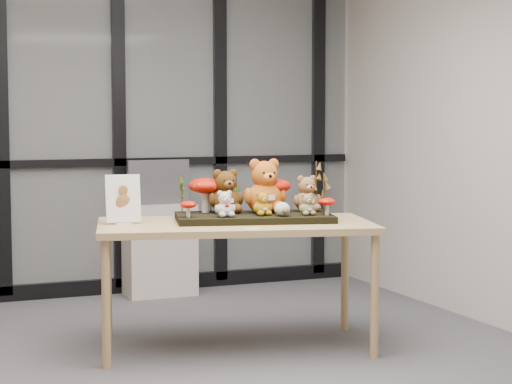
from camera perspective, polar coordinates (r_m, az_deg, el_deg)
name	(u,v)px	position (r m, az deg, el deg)	size (l,w,h in m)	color
floor	(151,381)	(5.11, -6.46, -11.51)	(5.00, 5.00, 0.00)	#57565C
room_shell	(148,67)	(4.91, -6.65, 7.67)	(5.00, 5.00, 5.00)	#ACA9A2
glass_partition	(62,116)	(7.31, -11.88, 4.61)	(4.90, 0.06, 2.78)	#2D383F
display_table	(235,233)	(5.64, -1.28, -2.54)	(1.80, 1.20, 0.78)	tan
diorama_tray	(254,217)	(5.71, -0.13, -1.58)	(0.95, 0.48, 0.04)	black
bear_pooh_yellow	(264,183)	(5.78, 0.51, 0.56)	(0.28, 0.26, 0.37)	#BE5C18
bear_brown_medium	(225,189)	(5.77, -1.91, 0.20)	(0.23, 0.21, 0.30)	#4A2C0D
bear_tan_back	(307,192)	(5.87, 3.14, 0.03)	(0.19, 0.17, 0.25)	brown
bear_small_yellow	(263,202)	(5.63, 0.40, -0.63)	(0.12, 0.11, 0.16)	#AA7912
bear_white_bow	(225,202)	(5.55, -1.95, -0.64)	(0.13, 0.12, 0.18)	silver
bear_beige_small	(307,203)	(5.65, 3.17, -0.68)	(0.11, 0.10, 0.15)	#8A7951
plush_cream_hedgehog	(282,208)	(5.59, 1.63, -1.02)	(0.07, 0.07, 0.09)	beige
mushroom_back_left	(205,193)	(5.81, -3.13, -0.09)	(0.21, 0.21, 0.24)	#AB1205
mushroom_back_right	(275,193)	(5.87, 1.16, -0.07)	(0.21, 0.21, 0.23)	#AB1205
mushroom_front_left	(188,208)	(5.54, -4.19, -1.01)	(0.10, 0.10, 0.11)	#AB1205
mushroom_front_right	(327,206)	(5.67, 4.39, -0.83)	(0.11, 0.11, 0.12)	#AB1205
sprig_green_far_left	(182,194)	(5.77, -4.57, -0.11)	(0.05, 0.05, 0.24)	#1D370C
sprig_green_mid_left	(211,195)	(5.84, -2.79, -0.17)	(0.05, 0.05, 0.22)	#1D370C
sprig_dry_far_right	(316,186)	(5.87, 3.72, 0.36)	(0.05, 0.05, 0.32)	brown
sprig_dry_mid_right	(324,193)	(5.75, 4.19, -0.07)	(0.05, 0.05, 0.25)	brown
sprig_green_centre	(236,194)	(5.87, -1.21, -0.15)	(0.05, 0.05, 0.21)	#1D370C
sign_holder	(123,201)	(5.60, -8.18, -0.55)	(0.21, 0.07, 0.30)	silver
label_card	(251,229)	(5.31, -0.29, -2.27)	(0.09, 0.03, 0.00)	white
cabinet	(160,250)	(7.36, -5.95, -3.55)	(0.54, 0.32, 0.72)	#B0A89D
monitor	(158,182)	(7.32, -6.02, 0.61)	(0.49, 0.05, 0.35)	#48494F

